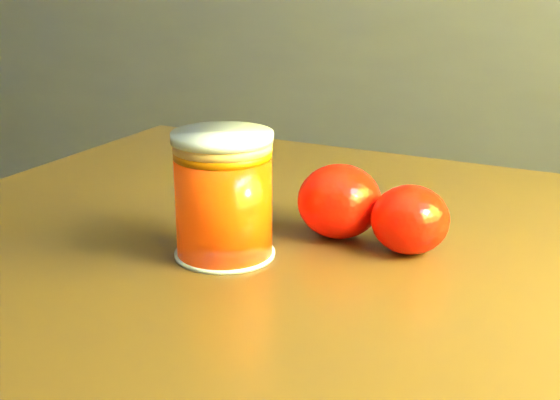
% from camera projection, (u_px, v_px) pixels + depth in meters
% --- Properties ---
extents(kitchen_counter, '(3.15, 0.60, 0.90)m').
position_uv_depth(kitchen_counter, '(218.00, 121.00, 2.22)').
color(kitchen_counter, '#515055').
rests_on(kitchen_counter, ground).
extents(table, '(0.95, 0.69, 0.69)m').
position_uv_depth(table, '(395.00, 360.00, 0.65)').
color(table, '#583A16').
rests_on(table, ground).
extents(juice_glass, '(0.08, 0.08, 0.10)m').
position_uv_depth(juice_glass, '(224.00, 196.00, 0.62)').
color(juice_glass, '#FF3B05').
rests_on(juice_glass, table).
extents(orange_front, '(0.09, 0.09, 0.06)m').
position_uv_depth(orange_front, '(339.00, 201.00, 0.67)').
color(orange_front, '#FF1705').
rests_on(orange_front, table).
extents(orange_back, '(0.08, 0.08, 0.06)m').
position_uv_depth(orange_back, '(410.00, 220.00, 0.63)').
color(orange_back, '#FF1705').
rests_on(orange_back, table).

